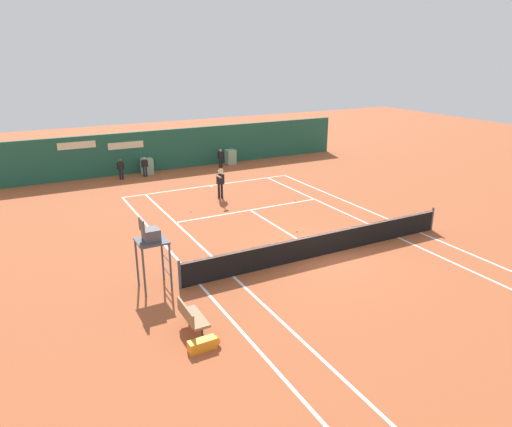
# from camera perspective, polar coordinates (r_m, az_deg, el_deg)

# --- Properties ---
(ground_plane) EXTENTS (80.00, 80.00, 0.01)m
(ground_plane) POSITION_cam_1_polar(r_m,az_deg,el_deg) (19.44, 7.20, -4.42)
(ground_plane) COLOR #A8512D
(tennis_net) EXTENTS (12.10, 0.10, 1.07)m
(tennis_net) POSITION_cam_1_polar(r_m,az_deg,el_deg) (18.81, 8.26, -3.61)
(tennis_net) COLOR #4C4C51
(tennis_net) RESTS_ON ground_plane
(sponsor_back_wall) EXTENTS (25.00, 1.02, 2.73)m
(sponsor_back_wall) POSITION_cam_1_polar(r_m,az_deg,el_deg) (33.21, -9.20, 7.74)
(sponsor_back_wall) COLOR #1E5642
(sponsor_back_wall) RESTS_ON ground_plane
(umpire_chair) EXTENTS (1.00, 1.00, 2.57)m
(umpire_chair) POSITION_cam_1_polar(r_m,az_deg,el_deg) (15.99, -12.63, -3.23)
(umpire_chair) COLOR #47474C
(umpire_chair) RESTS_ON ground_plane
(player_bench) EXTENTS (0.54, 1.27, 0.88)m
(player_bench) POSITION_cam_1_polar(r_m,az_deg,el_deg) (13.92, -7.87, -12.23)
(player_bench) COLOR #38383D
(player_bench) RESTS_ON ground_plane
(equipment_bag) EXTENTS (0.93, 0.31, 0.32)m
(equipment_bag) POSITION_cam_1_polar(r_m,az_deg,el_deg) (13.33, -6.17, -15.48)
(equipment_bag) COLOR orange
(equipment_bag) RESTS_ON ground_plane
(player_on_baseline) EXTENTS (0.60, 0.70, 1.84)m
(player_on_baseline) POSITION_cam_1_polar(r_m,az_deg,el_deg) (25.85, -4.37, 3.92)
(player_on_baseline) COLOR black
(player_on_baseline) RESTS_ON ground_plane
(ball_kid_centre_post) EXTENTS (0.44, 0.21, 1.32)m
(ball_kid_centre_post) POSITION_cam_1_polar(r_m,az_deg,el_deg) (33.02, -4.33, 6.87)
(ball_kid_centre_post) COLOR black
(ball_kid_centre_post) RESTS_ON ground_plane
(ball_kid_right_post) EXTENTS (0.43, 0.18, 1.30)m
(ball_kid_right_post) POSITION_cam_1_polar(r_m,az_deg,el_deg) (31.31, -13.39, 5.71)
(ball_kid_right_post) COLOR black
(ball_kid_right_post) RESTS_ON ground_plane
(ball_kid_left_post) EXTENTS (0.44, 0.19, 1.33)m
(ball_kid_left_post) POSITION_cam_1_polar(r_m,az_deg,el_deg) (30.97, -16.14, 5.37)
(ball_kid_left_post) COLOR black
(ball_kid_left_post) RESTS_ON ground_plane
(tennis_ball_mid_court) EXTENTS (0.07, 0.07, 0.07)m
(tennis_ball_mid_court) POSITION_cam_1_polar(r_m,az_deg,el_deg) (21.25, 5.02, -2.15)
(tennis_ball_mid_court) COLOR #CCE033
(tennis_ball_mid_court) RESTS_ON ground_plane
(tennis_ball_by_sideline) EXTENTS (0.07, 0.07, 0.07)m
(tennis_ball_by_sideline) POSITION_cam_1_polar(r_m,az_deg,el_deg) (24.03, -7.94, 0.27)
(tennis_ball_by_sideline) COLOR #CCE033
(tennis_ball_by_sideline) RESTS_ON ground_plane
(tennis_ball_near_service_line) EXTENTS (0.07, 0.07, 0.07)m
(tennis_ball_near_service_line) POSITION_cam_1_polar(r_m,az_deg,el_deg) (25.76, 4.84, 1.68)
(tennis_ball_near_service_line) COLOR #CCE033
(tennis_ball_near_service_line) RESTS_ON ground_plane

